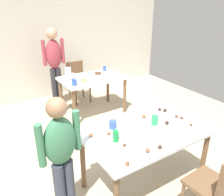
{
  "coord_description": "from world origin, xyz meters",
  "views": [
    {
      "loc": [
        -1.41,
        -1.96,
        2.16
      ],
      "look_at": [
        0.16,
        0.49,
        0.9
      ],
      "focal_mm": 37.8,
      "sensor_mm": 36.0,
      "label": 1
    }
  ],
  "objects_px": {
    "dining_table_near": "(146,139)",
    "mixing_bowl": "(118,155)",
    "dining_table_far": "(93,82)",
    "person_adult_far": "(54,61)",
    "pitcher_far": "(68,74)",
    "person_girl_near": "(61,153)",
    "chair_near_table": "(218,184)",
    "chair_far_table": "(77,79)",
    "soda_can": "(116,136)"
  },
  "relations": [
    {
      "from": "dining_table_far",
      "to": "chair_far_table",
      "type": "bearing_deg",
      "value": 88.9
    },
    {
      "from": "chair_near_table",
      "to": "mixing_bowl",
      "type": "xyz_separation_m",
      "value": [
        -0.78,
        0.57,
        0.29
      ]
    },
    {
      "from": "person_girl_near",
      "to": "person_adult_far",
      "type": "xyz_separation_m",
      "value": [
        0.94,
        2.71,
        0.17
      ]
    },
    {
      "from": "dining_table_far",
      "to": "chair_far_table",
      "type": "distance_m",
      "value": 0.75
    },
    {
      "from": "dining_table_far",
      "to": "person_girl_near",
      "type": "bearing_deg",
      "value": -125.15
    },
    {
      "from": "chair_far_table",
      "to": "person_girl_near",
      "type": "bearing_deg",
      "value": -117.46
    },
    {
      "from": "chair_far_table",
      "to": "person_girl_near",
      "type": "height_order",
      "value": "person_girl_near"
    },
    {
      "from": "chair_near_table",
      "to": "dining_table_far",
      "type": "bearing_deg",
      "value": 86.46
    },
    {
      "from": "chair_far_table",
      "to": "person_girl_near",
      "type": "relative_size",
      "value": 0.63
    },
    {
      "from": "pitcher_far",
      "to": "dining_table_far",
      "type": "bearing_deg",
      "value": -10.43
    },
    {
      "from": "person_girl_near",
      "to": "soda_can",
      "type": "height_order",
      "value": "person_girl_near"
    },
    {
      "from": "person_girl_near",
      "to": "pitcher_far",
      "type": "xyz_separation_m",
      "value": [
        0.96,
        2.07,
        0.06
      ]
    },
    {
      "from": "dining_table_near",
      "to": "dining_table_far",
      "type": "xyz_separation_m",
      "value": [
        0.42,
        2.07,
        -0.02
      ]
    },
    {
      "from": "dining_table_far",
      "to": "person_adult_far",
      "type": "xyz_separation_m",
      "value": [
        -0.47,
        0.72,
        0.33
      ]
    },
    {
      "from": "chair_near_table",
      "to": "person_girl_near",
      "type": "bearing_deg",
      "value": 144.72
    },
    {
      "from": "person_girl_near",
      "to": "pitcher_far",
      "type": "bearing_deg",
      "value": 65.26
    },
    {
      "from": "person_adult_far",
      "to": "mixing_bowl",
      "type": "height_order",
      "value": "person_adult_far"
    },
    {
      "from": "chair_far_table",
      "to": "pitcher_far",
      "type": "distance_m",
      "value": 0.88
    },
    {
      "from": "dining_table_far",
      "to": "chair_far_table",
      "type": "xyz_separation_m",
      "value": [
        0.01,
        0.73,
        -0.15
      ]
    },
    {
      "from": "person_girl_near",
      "to": "mixing_bowl",
      "type": "relative_size",
      "value": 8.22
    },
    {
      "from": "person_girl_near",
      "to": "pitcher_far",
      "type": "height_order",
      "value": "person_girl_near"
    },
    {
      "from": "dining_table_near",
      "to": "person_girl_near",
      "type": "bearing_deg",
      "value": 175.59
    },
    {
      "from": "chair_near_table",
      "to": "person_adult_far",
      "type": "height_order",
      "value": "person_adult_far"
    },
    {
      "from": "person_girl_near",
      "to": "soda_can",
      "type": "relative_size",
      "value": 11.26
    },
    {
      "from": "person_girl_near",
      "to": "chair_far_table",
      "type": "bearing_deg",
      "value": 62.54
    },
    {
      "from": "chair_near_table",
      "to": "person_adult_far",
      "type": "bearing_deg",
      "value": 94.63
    },
    {
      "from": "dining_table_near",
      "to": "chair_near_table",
      "type": "xyz_separation_m",
      "value": [
        0.25,
        -0.79,
        -0.17
      ]
    },
    {
      "from": "person_adult_far",
      "to": "mixing_bowl",
      "type": "relative_size",
      "value": 9.7
    },
    {
      "from": "dining_table_near",
      "to": "person_girl_near",
      "type": "relative_size",
      "value": 1.02
    },
    {
      "from": "chair_far_table",
      "to": "person_adult_far",
      "type": "relative_size",
      "value": 0.54
    },
    {
      "from": "chair_near_table",
      "to": "chair_far_table",
      "type": "distance_m",
      "value": 3.6
    },
    {
      "from": "dining_table_near",
      "to": "pitcher_far",
      "type": "xyz_separation_m",
      "value": [
        -0.02,
        2.15,
        0.2
      ]
    },
    {
      "from": "mixing_bowl",
      "to": "soda_can",
      "type": "height_order",
      "value": "soda_can"
    },
    {
      "from": "mixing_bowl",
      "to": "chair_far_table",
      "type": "bearing_deg",
      "value": 72.26
    },
    {
      "from": "person_girl_near",
      "to": "person_adult_far",
      "type": "distance_m",
      "value": 2.87
    },
    {
      "from": "dining_table_far",
      "to": "person_adult_far",
      "type": "relative_size",
      "value": 0.74
    },
    {
      "from": "chair_near_table",
      "to": "person_adult_far",
      "type": "xyz_separation_m",
      "value": [
        -0.29,
        3.58,
        0.49
      ]
    },
    {
      "from": "chair_near_table",
      "to": "person_adult_far",
      "type": "relative_size",
      "value": 0.54
    },
    {
      "from": "dining_table_near",
      "to": "pitcher_far",
      "type": "distance_m",
      "value": 2.16
    },
    {
      "from": "dining_table_near",
      "to": "mixing_bowl",
      "type": "bearing_deg",
      "value": -157.43
    },
    {
      "from": "dining_table_far",
      "to": "pitcher_far",
      "type": "xyz_separation_m",
      "value": [
        -0.45,
        0.08,
        0.22
      ]
    },
    {
      "from": "dining_table_near",
      "to": "dining_table_far",
      "type": "bearing_deg",
      "value": 78.45
    },
    {
      "from": "dining_table_far",
      "to": "person_adult_far",
      "type": "bearing_deg",
      "value": 122.97
    },
    {
      "from": "dining_table_far",
      "to": "soda_can",
      "type": "height_order",
      "value": "soda_can"
    },
    {
      "from": "person_girl_near",
      "to": "dining_table_near",
      "type": "bearing_deg",
      "value": -4.41
    },
    {
      "from": "person_adult_far",
      "to": "pitcher_far",
      "type": "relative_size",
      "value": 6.93
    },
    {
      "from": "dining_table_near",
      "to": "mixing_bowl",
      "type": "height_order",
      "value": "mixing_bowl"
    },
    {
      "from": "person_adult_far",
      "to": "pitcher_far",
      "type": "height_order",
      "value": "person_adult_far"
    },
    {
      "from": "chair_far_table",
      "to": "pitcher_far",
      "type": "bearing_deg",
      "value": -125.27
    },
    {
      "from": "person_adult_far",
      "to": "dining_table_far",
      "type": "bearing_deg",
      "value": -57.03
    }
  ]
}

